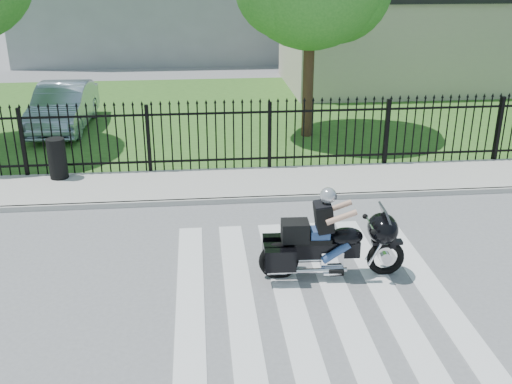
{
  "coord_description": "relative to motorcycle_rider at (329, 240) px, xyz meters",
  "views": [
    {
      "loc": [
        -1.76,
        -8.31,
        5.23
      ],
      "look_at": [
        -0.73,
        2.13,
        1.0
      ],
      "focal_mm": 42.0,
      "sensor_mm": 36.0,
      "label": 1
    }
  ],
  "objects": [
    {
      "name": "sidewalk",
      "position": [
        -0.37,
        4.39,
        -0.62
      ],
      "size": [
        40.0,
        2.0,
        0.12
      ],
      "primitive_type": "cube",
      "color": "#ADAAA3",
      "rests_on": "ground"
    },
    {
      "name": "building_low",
      "position": [
        6.63,
        15.39,
        1.07
      ],
      "size": [
        10.0,
        6.0,
        3.5
      ],
      "primitive_type": "cube",
      "color": "#B6AA98",
      "rests_on": "ground"
    },
    {
      "name": "ground",
      "position": [
        -0.37,
        -0.61,
        -0.68
      ],
      "size": [
        120.0,
        120.0,
        0.0
      ],
      "primitive_type": "plane",
      "color": "slate",
      "rests_on": "ground"
    },
    {
      "name": "curb",
      "position": [
        -0.37,
        3.39,
        -0.62
      ],
      "size": [
        40.0,
        0.12,
        0.12
      ],
      "primitive_type": "cube",
      "color": "#ADAAA3",
      "rests_on": "ground"
    },
    {
      "name": "grass_strip",
      "position": [
        -0.37,
        11.39,
        -0.67
      ],
      "size": [
        40.0,
        12.0,
        0.02
      ],
      "primitive_type": "cube",
      "color": "#30571D",
      "rests_on": "ground"
    },
    {
      "name": "litter_bin",
      "position": [
        -5.53,
        5.09,
        -0.07
      ],
      "size": [
        0.58,
        0.58,
        0.98
      ],
      "primitive_type": "cylinder",
      "rotation": [
        0.0,
        0.0,
        -0.44
      ],
      "color": "black",
      "rests_on": "sidewalk"
    },
    {
      "name": "motorcycle_rider",
      "position": [
        0.0,
        0.0,
        0.0
      ],
      "size": [
        2.53,
        0.8,
        1.67
      ],
      "rotation": [
        0.0,
        0.0,
        -0.04
      ],
      "color": "black",
      "rests_on": "ground"
    },
    {
      "name": "iron_fence",
      "position": [
        -0.37,
        5.39,
        0.22
      ],
      "size": [
        26.0,
        0.04,
        1.8
      ],
      "color": "black",
      "rests_on": "ground"
    },
    {
      "name": "parked_car",
      "position": [
        -6.32,
        9.88,
        0.04
      ],
      "size": [
        1.59,
        4.3,
        1.41
      ],
      "primitive_type": "imported",
      "rotation": [
        0.0,
        0.0,
        -0.02
      ],
      "color": "#90A0B5",
      "rests_on": "grass_strip"
    },
    {
      "name": "crosswalk",
      "position": [
        -0.37,
        -0.61,
        -0.68
      ],
      "size": [
        5.0,
        5.5,
        0.01
      ],
      "primitive_type": null,
      "color": "silver",
      "rests_on": "ground"
    }
  ]
}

